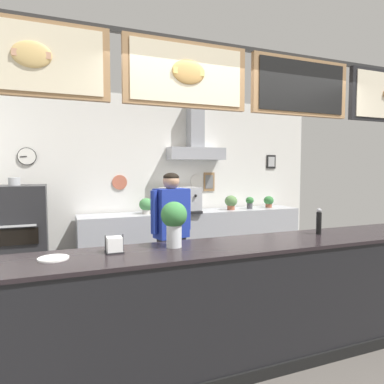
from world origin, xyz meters
The scene contains 15 objects.
ground_plane centered at (0.00, 0.00, 0.00)m, with size 6.84×6.84×0.00m, color #514C47.
back_wall_assembly centered at (0.02, 2.56, 1.50)m, with size 5.70×2.92×2.81m.
service_counter centered at (0.00, -0.29, 0.50)m, with size 4.22×0.64×1.00m.
back_prep_counter centered at (0.47, 2.35, 0.46)m, with size 3.67×0.57×0.94m.
pizza_oven centered at (-2.10, 2.06, 0.71)m, with size 0.73×0.67×1.51m.
shop_worker centered at (-0.35, 1.09, 0.86)m, with size 0.53×0.31×1.58m.
espresso_machine centered at (0.20, 2.33, 1.13)m, with size 0.59×0.54×0.39m.
potted_oregano centered at (1.11, 2.32, 1.07)m, with size 0.21×0.21×0.24m.
potted_rosemary centered at (-0.34, 2.33, 1.07)m, with size 0.22×0.22×0.24m.
potted_sage centered at (1.89, 2.37, 1.05)m, with size 0.17×0.17×0.20m.
potted_thyme centered at (1.48, 2.32, 1.05)m, with size 0.14×0.14×0.21m.
condiment_plate centered at (-1.64, -0.24, 1.01)m, with size 0.21×0.21×0.01m.
basil_vase centered at (-0.75, -0.20, 1.21)m, with size 0.21×0.21×0.36m.
pepper_grinder centered at (0.70, -0.20, 1.12)m, with size 0.05×0.05×0.25m.
napkin_holder centered at (-1.22, -0.20, 1.06)m, with size 0.14×0.13×0.13m.
Camera 1 is at (-1.60, -2.73, 1.62)m, focal length 31.92 mm.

